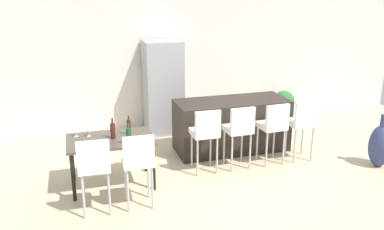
# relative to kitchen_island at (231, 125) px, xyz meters

# --- Properties ---
(ground_plane) EXTENTS (10.00, 10.00, 0.00)m
(ground_plane) POSITION_rel_kitchen_island_xyz_m (-0.31, -0.87, -0.46)
(ground_plane) COLOR #C6B28E
(back_wall) EXTENTS (10.00, 0.12, 2.90)m
(back_wall) POSITION_rel_kitchen_island_xyz_m (-0.31, 1.74, 0.99)
(back_wall) COLOR silver
(back_wall) RESTS_ON ground_plane
(kitchen_island) EXTENTS (1.99, 0.81, 0.92)m
(kitchen_island) POSITION_rel_kitchen_island_xyz_m (0.00, 0.00, 0.00)
(kitchen_island) COLOR black
(kitchen_island) RESTS_ON ground_plane
(bar_chair_left) EXTENTS (0.40, 0.40, 1.05)m
(bar_chair_left) POSITION_rel_kitchen_island_xyz_m (-0.75, -0.79, 0.24)
(bar_chair_left) COLOR white
(bar_chair_left) RESTS_ON ground_plane
(bar_chair_middle) EXTENTS (0.41, 0.41, 1.05)m
(bar_chair_middle) POSITION_rel_kitchen_island_xyz_m (-0.19, -0.79, 0.24)
(bar_chair_middle) COLOR white
(bar_chair_middle) RESTS_ON ground_plane
(bar_chair_right) EXTENTS (0.42, 0.42, 1.05)m
(bar_chair_right) POSITION_rel_kitchen_island_xyz_m (0.41, -0.79, 0.24)
(bar_chair_right) COLOR white
(bar_chair_right) RESTS_ON ground_plane
(bar_chair_far) EXTENTS (0.41, 0.41, 1.05)m
(bar_chair_far) POSITION_rel_kitchen_island_xyz_m (0.95, -0.79, 0.24)
(bar_chair_far) COLOR white
(bar_chair_far) RESTS_ON ground_plane
(dining_table) EXTENTS (1.24, 0.78, 0.74)m
(dining_table) POSITION_rel_kitchen_island_xyz_m (-2.21, -0.80, 0.20)
(dining_table) COLOR #4C4238
(dining_table) RESTS_ON ground_plane
(dining_chair_near) EXTENTS (0.42, 0.42, 1.05)m
(dining_chair_near) POSITION_rel_kitchen_island_xyz_m (-2.49, -1.55, 0.24)
(dining_chair_near) COLOR white
(dining_chair_near) RESTS_ON ground_plane
(dining_chair_far) EXTENTS (0.41, 0.41, 1.05)m
(dining_chair_far) POSITION_rel_kitchen_island_xyz_m (-1.93, -1.55, 0.24)
(dining_chair_far) COLOR white
(dining_chair_far) RESTS_ON ground_plane
(wine_bottle_near) EXTENTS (0.07, 0.07, 0.30)m
(wine_bottle_near) POSITION_rel_kitchen_island_xyz_m (-1.98, -1.12, 0.40)
(wine_bottle_near) COLOR #194723
(wine_bottle_near) RESTS_ON dining_table
(wine_bottle_right) EXTENTS (0.06, 0.06, 0.29)m
(wine_bottle_right) POSITION_rel_kitchen_island_xyz_m (-1.92, -0.72, 0.40)
(wine_bottle_right) COLOR #471E19
(wine_bottle_right) RESTS_ON dining_table
(wine_bottle_middle) EXTENTS (0.07, 0.07, 0.31)m
(wine_bottle_middle) POSITION_rel_kitchen_island_xyz_m (-2.17, -0.81, 0.40)
(wine_bottle_middle) COLOR #471E19
(wine_bottle_middle) RESTS_ON dining_table
(wine_glass_left) EXTENTS (0.07, 0.07, 0.17)m
(wine_glass_left) POSITION_rel_kitchen_island_xyz_m (-2.50, -0.62, 0.40)
(wine_glass_left) COLOR silver
(wine_glass_left) RESTS_ON dining_table
(wine_glass_far) EXTENTS (0.07, 0.07, 0.17)m
(wine_glass_far) POSITION_rel_kitchen_island_xyz_m (-2.68, -0.58, 0.40)
(wine_glass_far) COLOR silver
(wine_glass_far) RESTS_ON dining_table
(refrigerator) EXTENTS (0.72, 0.68, 1.84)m
(refrigerator) POSITION_rel_kitchen_island_xyz_m (-0.95, 1.30, 0.46)
(refrigerator) COLOR #939699
(refrigerator) RESTS_ON ground_plane
(floor_vase) EXTENTS (0.37, 0.37, 0.89)m
(floor_vase) POSITION_rel_kitchen_island_xyz_m (2.06, -1.37, -0.10)
(floor_vase) COLOR navy
(floor_vase) RESTS_ON ground_plane
(potted_plant) EXTENTS (0.46, 0.46, 0.65)m
(potted_plant) POSITION_rel_kitchen_island_xyz_m (1.76, 1.29, -0.07)
(potted_plant) COLOR #38383D
(potted_plant) RESTS_ON ground_plane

